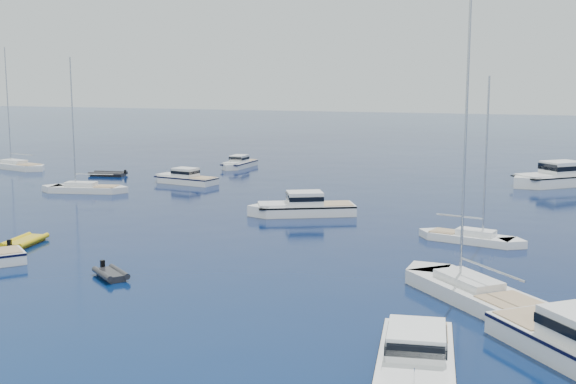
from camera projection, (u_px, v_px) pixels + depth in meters
name	position (u px, v px, depth m)	size (l,w,h in m)	color
ground	(89.00, 320.00, 35.07)	(400.00, 400.00, 0.00)	navy
motor_cruiser_near	(415.00, 378.00, 28.37)	(2.92, 9.56, 2.51)	white
motor_cruiser_centre	(302.00, 215.00, 61.53)	(2.93, 9.56, 2.51)	white
motor_cruiser_far_l	(184.00, 183.00, 79.43)	(2.50, 8.19, 2.15)	silver
motor_cruiser_distant	(559.00, 185.00, 78.06)	(3.78, 12.37, 3.25)	white
motor_cruiser_horizon	(239.00, 168.00, 93.03)	(2.32, 7.59, 1.99)	silver
sailboat_mid_r	(473.00, 300.00, 38.21)	(3.07, 11.81, 17.36)	silver
sailboat_mid_l	(85.00, 192.00, 73.51)	(2.43, 9.35, 13.75)	silver
sailboat_centre	(471.00, 242.00, 51.53)	(2.10, 8.09, 11.90)	white
sailboat_far_l	(17.00, 169.00, 91.81)	(2.73, 10.51, 15.46)	silver
tender_yellow	(25.00, 244.00, 50.85)	(2.07, 3.80, 0.95)	gold
tender_grey_near	(111.00, 278.00, 42.45)	(1.61, 2.78, 0.95)	black
tender_grey_far	(108.00, 176.00, 85.51)	(2.30, 4.31, 0.95)	black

